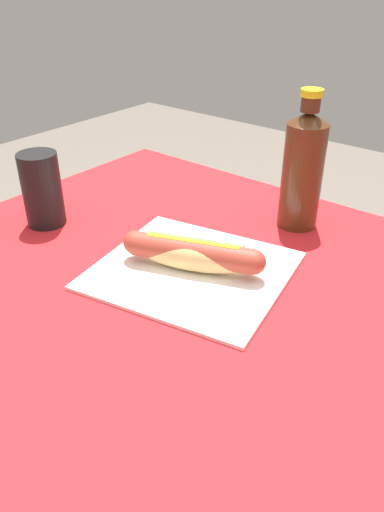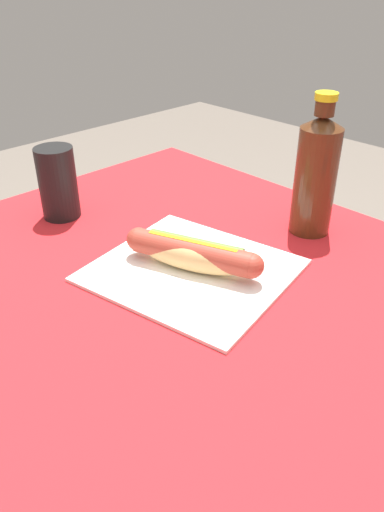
{
  "view_description": "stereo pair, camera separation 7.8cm",
  "coord_description": "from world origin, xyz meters",
  "views": [
    {
      "loc": [
        0.36,
        -0.49,
        1.19
      ],
      "look_at": [
        -0.07,
        0.03,
        0.78
      ],
      "focal_mm": 34.75,
      "sensor_mm": 36.0,
      "label": 1
    },
    {
      "loc": [
        0.41,
        -0.43,
        1.19
      ],
      "look_at": [
        -0.07,
        0.03,
        0.78
      ],
      "focal_mm": 34.75,
      "sensor_mm": 36.0,
      "label": 2
    }
  ],
  "objects": [
    {
      "name": "paper_wrapper",
      "position": [
        -0.07,
        0.03,
        0.75
      ],
      "size": [
        0.34,
        0.32,
        0.01
      ],
      "primitive_type": "cube",
      "rotation": [
        0.0,
        0.0,
        0.19
      ],
      "color": "white",
      "rests_on": "dining_table"
    },
    {
      "name": "soda_bottle",
      "position": [
        -0.02,
        0.29,
        0.86
      ],
      "size": [
        0.07,
        0.07,
        0.25
      ],
      "color": "#4C2814",
      "rests_on": "dining_table"
    },
    {
      "name": "drinking_cup",
      "position": [
        -0.39,
        -0.01,
        0.82
      ],
      "size": [
        0.07,
        0.07,
        0.14
      ],
      "primitive_type": "cylinder",
      "color": "black",
      "rests_on": "dining_table"
    },
    {
      "name": "dining_table",
      "position": [
        0.0,
        0.0,
        0.61
      ],
      "size": [
        1.08,
        0.85,
        0.75
      ],
      "color": "brown",
      "rests_on": "ground"
    },
    {
      "name": "hot_dog",
      "position": [
        -0.07,
        0.03,
        0.79
      ],
      "size": [
        0.22,
        0.11,
        0.05
      ],
      "color": "#E5BC75",
      "rests_on": "paper_wrapper"
    }
  ]
}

